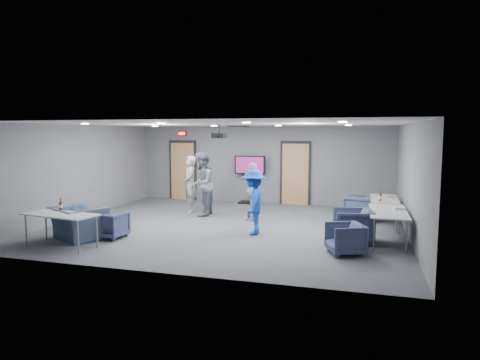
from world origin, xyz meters
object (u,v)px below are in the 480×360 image
(chair_right_b, at_px, (353,226))
(bottle_right, at_px, (380,197))
(tv_stand, at_px, (250,176))
(chair_front_b, at_px, (78,223))
(chair_front_a, at_px, (111,225))
(bottle_front, at_px, (61,206))
(table_front_left, at_px, (60,216))
(projector, at_px, (219,135))
(person_c, at_px, (253,191))
(person_d, at_px, (253,202))
(chair_right_a, at_px, (359,208))
(chair_right_c, at_px, (345,239))
(table_right_a, at_px, (384,200))
(person_b, at_px, (202,184))
(table_right_b, at_px, (388,212))
(person_a, at_px, (190,184))

(chair_right_b, bearing_deg, bottle_right, 149.34)
(tv_stand, bearing_deg, chair_front_b, -112.97)
(chair_right_b, relative_size, chair_front_a, 1.24)
(chair_right_b, relative_size, bottle_front, 3.00)
(table_front_left, xyz_separation_m, projector, (2.64, 2.94, 1.72))
(chair_right_b, bearing_deg, person_c, -132.58)
(person_d, xyz_separation_m, chair_right_a, (2.46, 2.46, -0.44))
(chair_right_b, bearing_deg, chair_front_a, -87.62)
(person_d, relative_size, chair_right_b, 1.88)
(chair_right_a, bearing_deg, bottle_right, 40.44)
(chair_right_c, height_order, bottle_right, bottle_right)
(chair_right_c, xyz_separation_m, chair_front_b, (-6.05, -0.41, 0.06))
(table_right_a, bearing_deg, chair_right_b, 160.52)
(table_right_a, height_order, bottle_right, bottle_right)
(person_b, height_order, table_right_b, person_b)
(chair_right_c, distance_m, tv_stand, 6.65)
(person_c, distance_m, chair_front_b, 4.71)
(chair_front_b, bearing_deg, chair_right_b, -139.40)
(bottle_front, distance_m, projector, 4.19)
(bottle_right, height_order, projector, projector)
(person_a, height_order, table_front_left, person_a)
(table_right_a, bearing_deg, person_d, 122.47)
(chair_right_a, relative_size, projector, 2.21)
(chair_front_b, bearing_deg, chair_front_a, -128.71)
(person_a, xyz_separation_m, projector, (1.51, -1.62, 1.52))
(chair_right_a, height_order, table_right_a, table_right_a)
(person_a, distance_m, chair_right_c, 5.96)
(person_c, xyz_separation_m, table_right_b, (3.55, -1.62, -0.14))
(person_b, xyz_separation_m, chair_front_a, (-1.09, -3.13, -0.65))
(table_right_a, bearing_deg, chair_right_c, 164.27)
(chair_front_b, bearing_deg, bottle_front, 94.95)
(person_c, relative_size, table_front_left, 0.94)
(person_d, bearing_deg, projector, -126.55)
(tv_stand, distance_m, projector, 4.08)
(chair_right_a, distance_m, chair_front_a, 6.74)
(person_c, xyz_separation_m, chair_right_c, (2.67, -2.85, -0.51))
(person_a, xyz_separation_m, bottle_front, (-1.37, -4.23, -0.05))
(table_right_a, relative_size, table_right_b, 0.87)
(table_right_b, distance_m, bottle_right, 1.38)
(person_a, height_order, table_right_a, person_a)
(person_a, bearing_deg, bottle_front, -45.68)
(bottle_front, height_order, tv_stand, tv_stand)
(table_front_left, xyz_separation_m, bottle_right, (6.72, 3.72, 0.15))
(bottle_front, bearing_deg, projector, 42.12)
(person_a, xyz_separation_m, chair_right_c, (4.84, -3.43, -0.56))
(chair_right_c, distance_m, bottle_right, 2.76)
(chair_right_a, bearing_deg, person_c, -62.36)
(person_b, distance_m, table_front_left, 4.46)
(chair_front_b, bearing_deg, person_a, -79.69)
(person_b, relative_size, table_right_a, 1.15)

